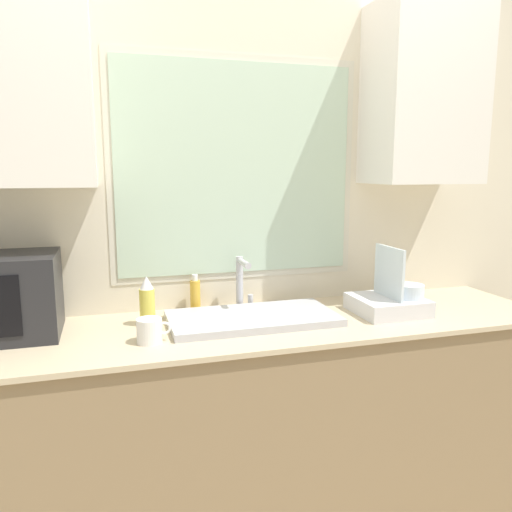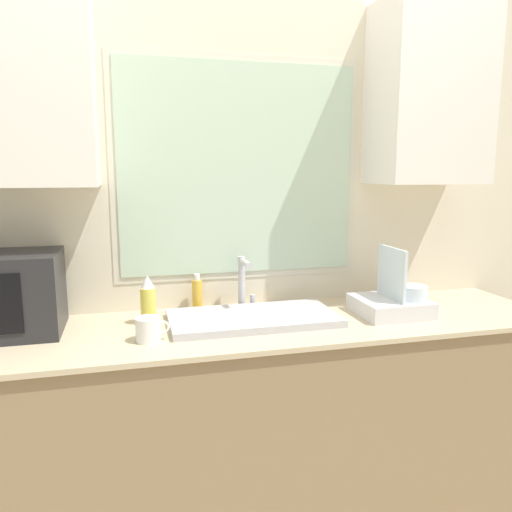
{
  "view_description": "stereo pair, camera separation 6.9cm",
  "coord_description": "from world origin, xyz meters",
  "px_view_note": "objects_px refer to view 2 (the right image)",
  "views": [
    {
      "loc": [
        -0.56,
        -1.56,
        1.53
      ],
      "look_at": [
        -0.01,
        0.27,
        1.2
      ],
      "focal_mm": 35.0,
      "sensor_mm": 36.0,
      "label": 1
    },
    {
      "loc": [
        -0.49,
        -1.58,
        1.53
      ],
      "look_at": [
        -0.01,
        0.27,
        1.2
      ],
      "focal_mm": 35.0,
      "sensor_mm": 36.0,
      "label": 2
    }
  ],
  "objects_px": {
    "spray_bottle": "(148,301)",
    "mug_near_sink": "(149,329)",
    "faucet": "(244,279)",
    "dish_rack": "(393,302)",
    "soap_bottle": "(197,294)"
  },
  "relations": [
    {
      "from": "spray_bottle",
      "to": "mug_near_sink",
      "type": "distance_m",
      "value": 0.22
    },
    {
      "from": "faucet",
      "to": "soap_bottle",
      "type": "height_order",
      "value": "faucet"
    },
    {
      "from": "dish_rack",
      "to": "soap_bottle",
      "type": "distance_m",
      "value": 0.85
    },
    {
      "from": "dish_rack",
      "to": "mug_near_sink",
      "type": "distance_m",
      "value": 1.03
    },
    {
      "from": "faucet",
      "to": "spray_bottle",
      "type": "bearing_deg",
      "value": -165.16
    },
    {
      "from": "soap_bottle",
      "to": "dish_rack",
      "type": "bearing_deg",
      "value": -19.42
    },
    {
      "from": "spray_bottle",
      "to": "soap_bottle",
      "type": "bearing_deg",
      "value": 35.65
    },
    {
      "from": "spray_bottle",
      "to": "soap_bottle",
      "type": "relative_size",
      "value": 1.24
    },
    {
      "from": "soap_bottle",
      "to": "mug_near_sink",
      "type": "height_order",
      "value": "soap_bottle"
    },
    {
      "from": "mug_near_sink",
      "to": "dish_rack",
      "type": "bearing_deg",
      "value": 4.79
    },
    {
      "from": "spray_bottle",
      "to": "mug_near_sink",
      "type": "xyz_separation_m",
      "value": [
        -0.01,
        -0.21,
        -0.05
      ]
    },
    {
      "from": "spray_bottle",
      "to": "dish_rack",
      "type": "bearing_deg",
      "value": -7.01
    },
    {
      "from": "dish_rack",
      "to": "spray_bottle",
      "type": "bearing_deg",
      "value": 172.99
    },
    {
      "from": "spray_bottle",
      "to": "soap_bottle",
      "type": "xyz_separation_m",
      "value": [
        0.22,
        0.16,
        -0.02
      ]
    },
    {
      "from": "faucet",
      "to": "dish_rack",
      "type": "relative_size",
      "value": 0.81
    }
  ]
}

